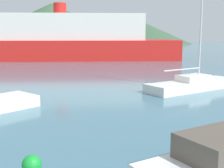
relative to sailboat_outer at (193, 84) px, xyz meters
The scene contains 4 objects.
sailboat_outer is the anchor object (origin of this frame).
ferry_distant 28.51m from the sailboat_outer, 100.51° to the left, with size 35.64×15.76×8.30m.
hill_east 76.89m from the sailboat_outer, 90.31° to the left, with size 53.66×53.66×12.54m.
hill_far_east 92.10m from the sailboat_outer, 68.83° to the left, with size 34.56×34.56×7.63m.
Camera 1 is at (-4.50, -2.23, 4.02)m, focal length 50.00 mm.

